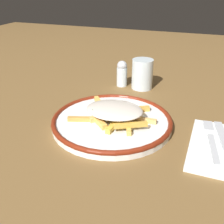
% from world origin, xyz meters
% --- Properties ---
extents(ground_plane, '(2.60, 2.60, 0.00)m').
position_xyz_m(ground_plane, '(0.00, 0.00, 0.00)').
color(ground_plane, brown).
extents(plate, '(0.29, 0.29, 0.02)m').
position_xyz_m(plate, '(0.00, 0.00, 0.01)').
color(plate, white).
rests_on(plate, ground_plane).
extents(fries_heap, '(0.21, 0.15, 0.04)m').
position_xyz_m(fries_heap, '(0.01, -0.00, 0.04)').
color(fries_heap, gold).
rests_on(fries_heap, plate).
extents(fork, '(0.04, 0.18, 0.01)m').
position_xyz_m(fork, '(0.23, -0.01, 0.01)').
color(fork, silver).
rests_on(fork, napkin).
extents(water_glass, '(0.07, 0.07, 0.10)m').
position_xyz_m(water_glass, '(0.01, 0.27, 0.05)').
color(water_glass, silver).
rests_on(water_glass, ground_plane).
extents(salt_shaker, '(0.03, 0.03, 0.08)m').
position_xyz_m(salt_shaker, '(-0.06, 0.27, 0.04)').
color(salt_shaker, silver).
rests_on(salt_shaker, ground_plane).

